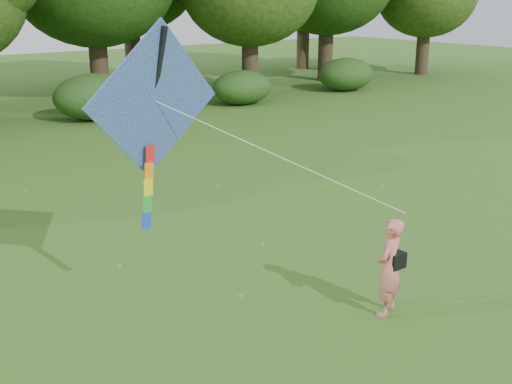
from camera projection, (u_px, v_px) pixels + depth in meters
ground at (359, 295)px, 11.03m from camera, size 100.00×100.00×0.00m
man_kite_flyer at (389, 267)px, 10.17m from camera, size 0.70×0.59×1.63m
bystander_right at (165, 97)px, 27.48m from camera, size 0.66×0.92×1.45m
crossbody_bag at (396, 260)px, 10.18m from camera, size 0.43×0.20×0.68m
flying_kite at (155, 104)px, 9.41m from camera, size 4.32×2.56×3.15m
shrub_band at (5, 109)px, 23.82m from camera, size 39.15×3.22×1.88m
fallen_leaves at (239, 224)px, 14.44m from camera, size 8.49×13.39×0.01m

